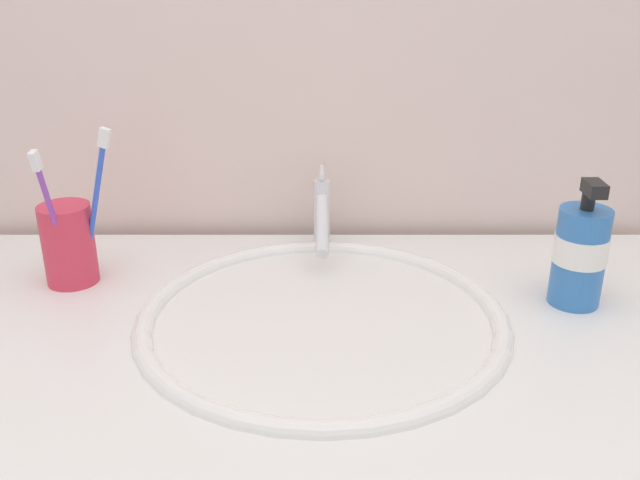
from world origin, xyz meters
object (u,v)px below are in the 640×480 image
(toothbrush_blue, at_px, (93,198))
(soap_dispenser, at_px, (577,253))
(faucet, at_px, (320,216))
(toothbrush_purple, at_px, (49,212))
(toothbrush_cup, at_px, (66,245))

(toothbrush_blue, distance_m, soap_dispenser, 0.60)
(soap_dispenser, bearing_deg, faucet, 152.29)
(faucet, height_order, toothbrush_purple, toothbrush_purple)
(toothbrush_purple, bearing_deg, toothbrush_cup, 88.35)
(faucet, relative_size, soap_dispenser, 0.97)
(toothbrush_purple, xyz_separation_m, soap_dispenser, (0.64, -0.03, -0.05))
(toothbrush_blue, bearing_deg, soap_dispenser, -5.15)
(toothbrush_cup, distance_m, toothbrush_purple, 0.07)
(toothbrush_cup, relative_size, soap_dispenser, 0.66)
(faucet, relative_size, toothbrush_blue, 0.77)
(faucet, bearing_deg, soap_dispenser, -27.71)
(toothbrush_purple, height_order, soap_dispenser, toothbrush_purple)
(toothbrush_blue, relative_size, soap_dispenser, 1.27)
(toothbrush_cup, xyz_separation_m, toothbrush_purple, (-0.00, -0.03, 0.06))
(toothbrush_cup, bearing_deg, soap_dispenser, -5.35)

